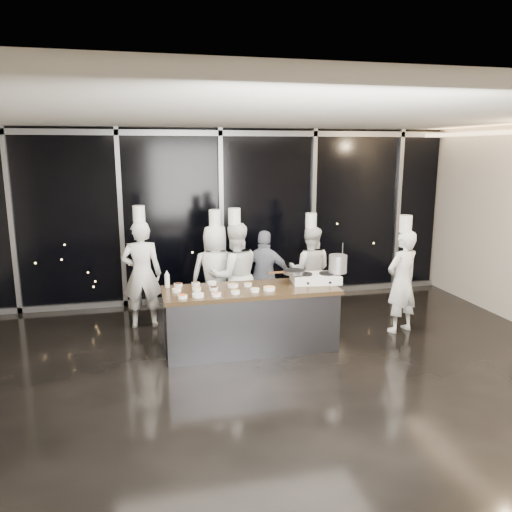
{
  "coord_description": "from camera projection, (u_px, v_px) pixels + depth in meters",
  "views": [
    {
      "loc": [
        -1.47,
        -5.71,
        2.81
      ],
      "look_at": [
        0.15,
        1.2,
        1.29
      ],
      "focal_mm": 35.0,
      "sensor_mm": 36.0,
      "label": 1
    }
  ],
  "objects": [
    {
      "name": "guest",
      "position": [
        265.0,
        276.0,
        8.23
      ],
      "size": [
        0.97,
        0.71,
        1.53
      ],
      "rotation": [
        0.0,
        0.0,
        2.72
      ],
      "color": "#16213D",
      "rests_on": "ground"
    },
    {
      "name": "chef_left",
      "position": [
        216.0,
        274.0,
        8.09
      ],
      "size": [
        0.87,
        0.63,
        1.88
      ],
      "rotation": [
        0.0,
        0.0,
        3.0
      ],
      "color": "white",
      "rests_on": "ground"
    },
    {
      "name": "frying_pan",
      "position": [
        293.0,
        272.0,
        7.27
      ],
      "size": [
        0.56,
        0.35,
        0.05
      ],
      "rotation": [
        0.0,
        0.0,
        -0.12
      ],
      "color": "slate",
      "rests_on": "stove"
    },
    {
      "name": "stove",
      "position": [
        316.0,
        278.0,
        7.32
      ],
      "size": [
        0.74,
        0.51,
        0.14
      ],
      "rotation": [
        0.0,
        0.0,
        -0.12
      ],
      "color": "silver",
      "rests_on": "demo_counter"
    },
    {
      "name": "chef_center",
      "position": [
        235.0,
        275.0,
        7.91
      ],
      "size": [
        0.89,
        0.72,
        1.93
      ],
      "rotation": [
        0.0,
        0.0,
        3.24
      ],
      "color": "white",
      "rests_on": "ground"
    },
    {
      "name": "squeeze_bottle",
      "position": [
        167.0,
        279.0,
        7.03
      ],
      "size": [
        0.07,
        0.07,
        0.25
      ],
      "color": "silver",
      "rests_on": "demo_counter"
    },
    {
      "name": "room_shell",
      "position": [
        281.0,
        198.0,
        5.92
      ],
      "size": [
        9.02,
        7.02,
        3.21
      ],
      "color": "#C0B5A4",
      "rests_on": "ground"
    },
    {
      "name": "ground",
      "position": [
        266.0,
        375.0,
        6.35
      ],
      "size": [
        9.0,
        9.0,
        0.0
      ],
      "primitive_type": "plane",
      "color": "black",
      "rests_on": "ground"
    },
    {
      "name": "chef_side",
      "position": [
        402.0,
        280.0,
        7.73
      ],
      "size": [
        0.68,
        0.55,
        1.84
      ],
      "rotation": [
        0.0,
        0.0,
        3.47
      ],
      "color": "white",
      "rests_on": "ground"
    },
    {
      "name": "chef_far_left",
      "position": [
        142.0,
        273.0,
        7.93
      ],
      "size": [
        0.67,
        0.47,
        1.96
      ],
      "rotation": [
        0.0,
        0.0,
        3.05
      ],
      "color": "white",
      "rests_on": "ground"
    },
    {
      "name": "stock_pot",
      "position": [
        338.0,
        264.0,
        7.3
      ],
      "size": [
        0.29,
        0.29,
        0.26
      ],
      "primitive_type": "cylinder",
      "rotation": [
        0.0,
        0.0,
        -0.12
      ],
      "color": "#AAABAD",
      "rests_on": "stove"
    },
    {
      "name": "window_wall",
      "position": [
        221.0,
        216.0,
        9.28
      ],
      "size": [
        8.9,
        0.11,
        3.2
      ],
      "color": "black",
      "rests_on": "ground"
    },
    {
      "name": "demo_counter",
      "position": [
        251.0,
        318.0,
        7.11
      ],
      "size": [
        2.46,
        0.86,
        0.9
      ],
      "color": "#3D3D42",
      "rests_on": "ground"
    },
    {
      "name": "chef_right",
      "position": [
        310.0,
        270.0,
        8.62
      ],
      "size": [
        0.9,
        0.81,
        1.76
      ],
      "rotation": [
        0.0,
        0.0,
        2.78
      ],
      "color": "white",
      "rests_on": "ground"
    },
    {
      "name": "prep_bowls",
      "position": [
        217.0,
        289.0,
        6.89
      ],
      "size": [
        1.41,
        0.72,
        0.05
      ],
      "color": "white",
      "rests_on": "demo_counter"
    }
  ]
}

